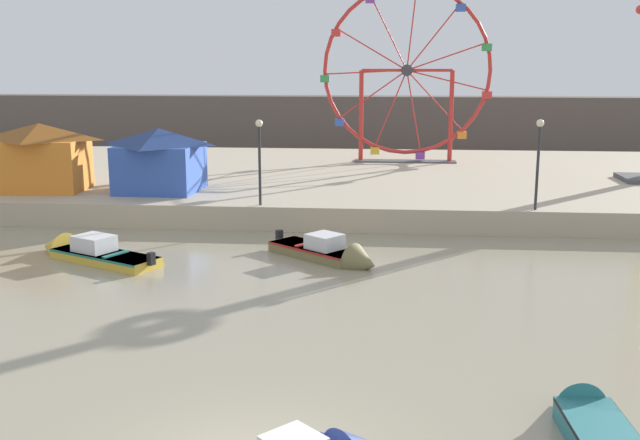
% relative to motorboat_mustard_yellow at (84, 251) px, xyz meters
% --- Properties ---
extents(quay_promenade, '(110.00, 22.69, 1.07)m').
position_rel_motorboat_mustard_yellow_xyz_m(quay_promenade, '(8.80, 16.40, 0.27)').
color(quay_promenade, '#B7A88E').
rests_on(quay_promenade, ground_plane).
extents(distant_town_skyline, '(140.00, 3.00, 4.40)m').
position_rel_motorboat_mustard_yellow_xyz_m(distant_town_skyline, '(8.80, 38.16, 1.94)').
color(distant_town_skyline, '#564C47').
rests_on(distant_town_skyline, ground_plane).
extents(motorboat_mustard_yellow, '(5.65, 3.80, 1.41)m').
position_rel_motorboat_mustard_yellow_xyz_m(motorboat_mustard_yellow, '(0.00, 0.00, 0.00)').
color(motorboat_mustard_yellow, gold).
rests_on(motorboat_mustard_yellow, ground_plane).
extents(motorboat_teal_painted, '(1.33, 4.86, 1.10)m').
position_rel_motorboat_mustard_yellow_xyz_m(motorboat_teal_painted, '(15.26, -12.56, -0.01)').
color(motorboat_teal_painted, teal).
rests_on(motorboat_teal_painted, ground_plane).
extents(motorboat_olive_wood, '(4.57, 4.06, 1.40)m').
position_rel_motorboat_mustard_yellow_xyz_m(motorboat_olive_wood, '(9.26, 0.41, 0.02)').
color(motorboat_olive_wood, olive).
rests_on(motorboat_olive_wood, ground_plane).
extents(ferris_wheel_red_frame, '(10.47, 1.20, 10.78)m').
position_rel_motorboat_mustard_yellow_xyz_m(ferris_wheel_red_frame, '(12.27, 20.80, 6.22)').
color(ferris_wheel_red_frame, red).
rests_on(ferris_wheel_red_frame, quay_promenade).
extents(carnival_booth_blue_tent, '(4.19, 4.03, 3.03)m').
position_rel_motorboat_mustard_yellow_xyz_m(carnival_booth_blue_tent, '(0.30, 8.72, 2.39)').
color(carnival_booth_blue_tent, '#3356B7').
rests_on(carnival_booth_blue_tent, quay_promenade).
extents(carnival_booth_orange_canopy, '(4.66, 3.57, 3.25)m').
position_rel_motorboat_mustard_yellow_xyz_m(carnival_booth_orange_canopy, '(-5.46, 8.42, 2.50)').
color(carnival_booth_orange_canopy, orange).
rests_on(carnival_booth_orange_canopy, quay_promenade).
extents(promenade_lamp_near, '(0.32, 0.32, 3.71)m').
position_rel_motorboat_mustard_yellow_xyz_m(promenade_lamp_near, '(5.70, 5.55, 3.25)').
color(promenade_lamp_near, '#2D2D33').
rests_on(promenade_lamp_near, quay_promenade).
extents(promenade_lamp_far, '(0.32, 0.32, 3.80)m').
position_rel_motorboat_mustard_yellow_xyz_m(promenade_lamp_far, '(17.43, 5.53, 3.30)').
color(promenade_lamp_far, '#2D2D33').
rests_on(promenade_lamp_far, quay_promenade).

